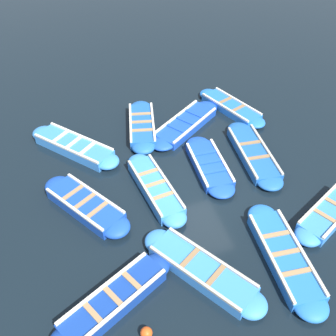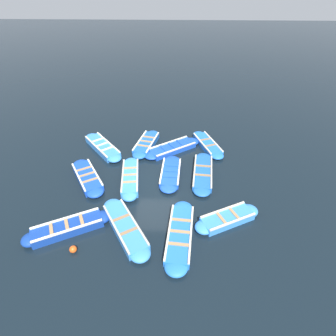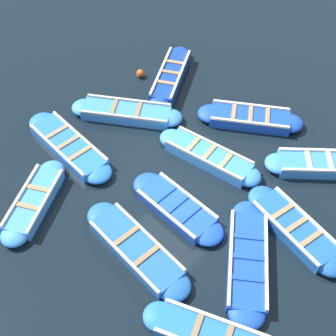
% 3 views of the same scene
% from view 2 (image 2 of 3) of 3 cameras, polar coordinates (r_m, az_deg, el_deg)
% --- Properties ---
extents(ground_plane, '(120.00, 120.00, 0.00)m').
position_cam_2_polar(ground_plane, '(13.93, -2.65, -2.93)').
color(ground_plane, black).
extents(boat_near_quay, '(2.63, 3.48, 0.43)m').
position_cam_2_polar(boat_near_quay, '(14.54, -17.13, -1.93)').
color(boat_near_quay, '#1947B7').
rests_on(boat_near_quay, ground).
extents(boat_outer_left, '(3.62, 2.33, 0.46)m').
position_cam_2_polar(boat_outer_left, '(12.17, -20.99, -12.04)').
color(boat_outer_left, navy).
rests_on(boat_outer_left, ground).
extents(boat_tucked, '(3.21, 2.12, 0.40)m').
position_cam_2_polar(boat_tucked, '(12.07, 12.78, -10.70)').
color(boat_tucked, '#3884E0').
rests_on(boat_tucked, ground).
extents(boat_far_corner, '(1.21, 3.67, 0.44)m').
position_cam_2_polar(boat_far_corner, '(14.01, -8.20, -2.07)').
color(boat_far_corner, '#3884E0').
rests_on(boat_far_corner, ground).
extents(boat_centre, '(2.76, 3.72, 0.42)m').
position_cam_2_polar(boat_centre, '(11.59, -9.32, -12.61)').
color(boat_centre, '#3884E0').
rests_on(boat_centre, ground).
extents(boat_drifting, '(1.25, 3.98, 0.39)m').
position_cam_2_polar(boat_drifting, '(11.23, 2.60, -14.21)').
color(boat_drifting, blue).
rests_on(boat_drifting, ground).
extents(boat_bow_out, '(1.28, 3.92, 0.37)m').
position_cam_2_polar(boat_bow_out, '(14.38, 7.57, -1.03)').
color(boat_bow_out, '#1E59AD').
rests_on(boat_bow_out, ground).
extents(boat_broadside, '(1.97, 3.53, 0.35)m').
position_cam_2_polar(boat_broadside, '(16.88, 8.57, 5.10)').
color(boat_broadside, blue).
rests_on(boat_broadside, ground).
extents(boat_stern_in, '(1.63, 3.55, 0.43)m').
position_cam_2_polar(boat_stern_in, '(16.74, -4.73, 5.26)').
color(boat_stern_in, '#1E59AD').
rests_on(boat_stern_in, ground).
extents(boat_outer_right, '(3.16, 3.55, 0.43)m').
position_cam_2_polar(boat_outer_right, '(16.86, -14.09, 4.46)').
color(boat_outer_right, '#3884E0').
rests_on(boat_outer_right, ground).
extents(boat_alongside, '(1.13, 3.33, 0.35)m').
position_cam_2_polar(boat_alongside, '(14.24, 0.56, -1.12)').
color(boat_alongside, '#1947B7').
rests_on(boat_alongside, ground).
extents(boat_inner_gap, '(3.70, 2.96, 0.37)m').
position_cam_2_polar(boat_inner_gap, '(16.30, 0.96, 4.34)').
color(boat_inner_gap, '#1947B7').
rests_on(boat_inner_gap, ground).
extents(buoy_orange_near, '(0.29, 0.29, 0.29)m').
position_cam_2_polar(buoy_orange_near, '(11.43, -19.95, -16.28)').
color(buoy_orange_near, '#E05119').
rests_on(buoy_orange_near, ground).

